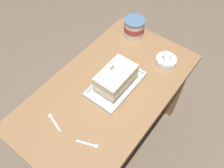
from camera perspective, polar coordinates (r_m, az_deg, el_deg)
ground_plane at (r=1.97m, az=-0.65°, el=-12.81°), size 8.00×8.00×0.00m
dining_table at (r=1.46m, az=-0.86°, el=-3.65°), size 1.13×0.64×0.69m
foil_tray at (r=1.37m, az=0.91°, el=-0.16°), size 0.35×0.20×0.02m
birthday_cake at (r=1.32m, az=0.94°, el=1.55°), size 0.23×0.15×0.15m
bowl_stack at (r=1.51m, az=12.78°, el=5.45°), size 0.13×0.13×0.09m
ice_cream_tub at (r=1.63m, az=5.31°, el=13.28°), size 0.14×0.14×0.13m
serving_spoon_near_tray at (r=1.20m, az=-4.68°, el=-14.36°), size 0.06×0.12×0.01m
serving_spoon_by_bowls at (r=1.30m, az=-14.12°, el=-7.99°), size 0.05×0.12×0.01m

